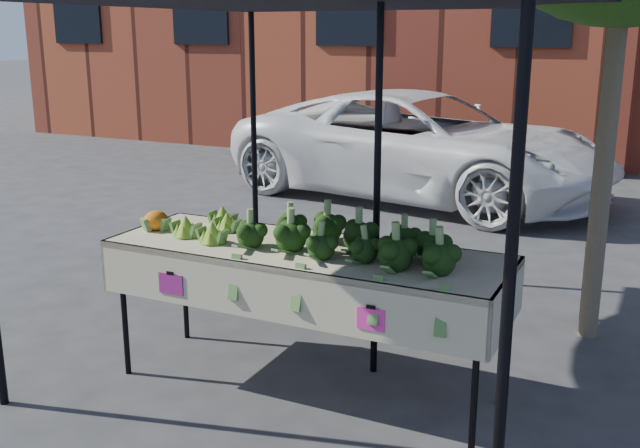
{
  "coord_description": "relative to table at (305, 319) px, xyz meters",
  "views": [
    {
      "loc": [
        1.73,
        -3.73,
        2.14
      ],
      "look_at": [
        -0.19,
        0.17,
        1.0
      ],
      "focal_mm": 41.51,
      "sensor_mm": 36.0,
      "label": 1
    }
  ],
  "objects": [
    {
      "name": "broccoli_heap",
      "position": [
        0.28,
        0.03,
        0.56
      ],
      "size": [
        1.34,
        0.54,
        0.22
      ],
      "primitive_type": "ellipsoid",
      "color": "black",
      "rests_on": "table"
    },
    {
      "name": "vehicle",
      "position": [
        -1.14,
        5.47,
        2.06
      ],
      "size": [
        1.75,
        2.51,
        5.01
      ],
      "primitive_type": "imported",
      "rotation": [
        0.0,
        0.0,
        1.41
      ],
      "color": "white",
      "rests_on": "ground"
    },
    {
      "name": "street_tree",
      "position": [
        1.46,
        1.63,
        1.44
      ],
      "size": [
        1.92,
        1.92,
        3.79
      ],
      "primitive_type": null,
      "color": "#1E4C14",
      "rests_on": "ground"
    },
    {
      "name": "romanesco_cluster",
      "position": [
        -0.66,
        0.04,
        0.54
      ],
      "size": [
        0.4,
        0.54,
        0.17
      ],
      "primitive_type": "ellipsoid",
      "color": "#9CBF3C",
      "rests_on": "table"
    },
    {
      "name": "ground",
      "position": [
        0.19,
        0.03,
        -0.45
      ],
      "size": [
        90.0,
        90.0,
        0.0
      ],
      "primitive_type": "plane",
      "color": "#303033"
    },
    {
      "name": "canopy",
      "position": [
        -0.06,
        0.48,
        0.92
      ],
      "size": [
        3.16,
        3.16,
        2.74
      ],
      "primitive_type": null,
      "color": "black",
      "rests_on": "ground"
    },
    {
      "name": "cauliflower_pair",
      "position": [
        -1.05,
        -0.05,
        0.53
      ],
      "size": [
        0.17,
        0.17,
        0.15
      ],
      "primitive_type": "ellipsoid",
      "color": "orange",
      "rests_on": "table"
    },
    {
      "name": "table",
      "position": [
        0.0,
        0.0,
        0.0
      ],
      "size": [
        2.41,
        0.82,
        0.9
      ],
      "color": "#C2B898",
      "rests_on": "ground"
    }
  ]
}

